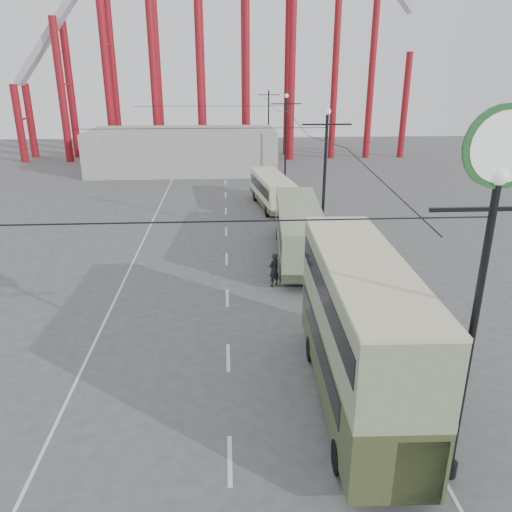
{
  "coord_description": "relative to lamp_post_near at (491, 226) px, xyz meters",
  "views": [
    {
      "loc": [
        -0.94,
        -14.48,
        11.45
      ],
      "look_at": [
        0.46,
        8.34,
        3.0
      ],
      "focal_mm": 35.0,
      "sensor_mm": 36.0,
      "label": 1
    }
  ],
  "objects": [
    {
      "name": "lamp_post_mid",
      "position": [
        0.0,
        21.0,
        -3.18
      ],
      "size": [
        3.2,
        0.44,
        9.32
      ],
      "color": "black",
      "rests_on": "ground"
    },
    {
      "name": "single_decker_green",
      "position": [
        -1.87,
        19.14,
        -5.97
      ],
      "size": [
        3.57,
        12.02,
        3.35
      ],
      "rotation": [
        0.0,
        0.0,
        -0.07
      ],
      "color": "gray",
      "rests_on": "ground"
    },
    {
      "name": "lamp_post_far",
      "position": [
        0.0,
        43.0,
        -3.18
      ],
      "size": [
        3.2,
        0.44,
        9.32
      ],
      "color": "black",
      "rests_on": "ground"
    },
    {
      "name": "lamp_post_distant",
      "position": [
        0.0,
        65.0,
        -3.18
      ],
      "size": [
        3.2,
        0.44,
        9.32
      ],
      "color": "black",
      "rests_on": "ground"
    },
    {
      "name": "pedestrian",
      "position": [
        -3.93,
        14.51,
        -6.89
      ],
      "size": [
        0.85,
        0.8,
        1.94
      ],
      "primitive_type": "imported",
      "rotation": [
        0.0,
        0.0,
        3.81
      ],
      "color": "black",
      "rests_on": "ground"
    },
    {
      "name": "road_markings",
      "position": [
        -6.46,
        22.7,
        -7.86
      ],
      "size": [
        12.52,
        120.0,
        0.01
      ],
      "color": "silver",
      "rests_on": "ground"
    },
    {
      "name": "lamp_post_near",
      "position": [
        0.0,
        0.0,
        0.0
      ],
      "size": [
        3.2,
        0.44,
        10.8
      ],
      "color": "black",
      "rests_on": "ground"
    },
    {
      "name": "double_decker_bus",
      "position": [
        -2.02,
        3.67,
        -4.71
      ],
      "size": [
        2.96,
        10.55,
        5.63
      ],
      "rotation": [
        0.0,
        0.0,
        -0.03
      ],
      "color": "#3B4324",
      "rests_on": "ground"
    },
    {
      "name": "ground",
      "position": [
        -5.6,
        3.0,
        -7.86
      ],
      "size": [
        160.0,
        160.0,
        0.0
      ],
      "primitive_type": "plane",
      "color": "#4C4C4F",
      "rests_on": "ground"
    },
    {
      "name": "single_decker_cream",
      "position": [
        -2.47,
        31.98,
        -6.25
      ],
      "size": [
        3.46,
        9.42,
        2.86
      ],
      "rotation": [
        0.0,
        0.0,
        0.13
      ],
      "color": "beige",
      "rests_on": "ground"
    },
    {
      "name": "fairground_shed",
      "position": [
        -11.6,
        50.0,
        -5.36
      ],
      "size": [
        22.0,
        10.0,
        5.0
      ],
      "primitive_type": "cube",
      "color": "#979792",
      "rests_on": "ground"
    }
  ]
}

